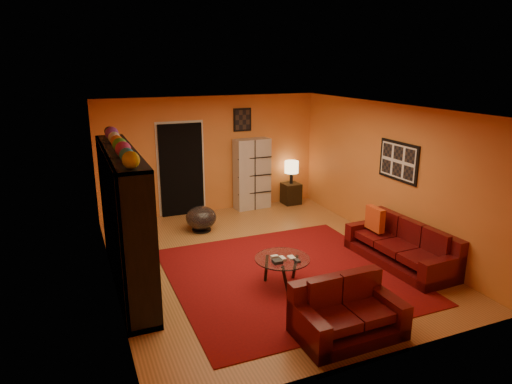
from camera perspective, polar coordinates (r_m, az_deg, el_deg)
name	(u,v)px	position (r m, az deg, el deg)	size (l,w,h in m)	color
floor	(264,259)	(8.01, 1.01, -8.43)	(6.00, 6.00, 0.00)	#955D2E
ceiling	(265,108)	(7.33, 1.11, 10.42)	(6.00, 6.00, 0.00)	white
wall_back	(211,155)	(10.31, -5.64, 4.66)	(6.00, 6.00, 0.00)	orange
wall_front	(376,256)	(5.11, 14.75, -7.70)	(6.00, 6.00, 0.00)	orange
wall_left	(107,205)	(6.99, -18.08, -1.53)	(6.00, 6.00, 0.00)	orange
wall_right	(387,174)	(8.84, 16.10, 2.20)	(6.00, 6.00, 0.00)	orange
rug	(287,275)	(7.47, 3.91, -10.29)	(3.60, 3.60, 0.01)	#5D0A0D
doorway	(181,170)	(10.16, -9.31, 2.73)	(0.95, 0.10, 2.04)	black
wall_art_right	(399,161)	(8.54, 17.39, 3.69)	(0.03, 1.00, 0.70)	black
wall_art_back	(242,120)	(10.41, -1.72, 9.02)	(0.42, 0.03, 0.52)	black
entertainment_unit	(125,219)	(7.08, -16.10, -3.27)	(0.45, 3.00, 2.10)	black
tv	(129,225)	(7.07, -15.61, -3.97)	(0.11, 0.86, 0.49)	black
sofa	(404,247)	(8.16, 17.99, -6.57)	(0.91, 2.03, 0.85)	#45090B
loveseat	(345,312)	(6.01, 11.06, -14.52)	(1.33, 0.82, 0.85)	#45090B
throw_pillow	(375,219)	(8.36, 14.65, -3.26)	(0.12, 0.42, 0.42)	#CD4216
coffee_table	(282,261)	(7.04, 3.31, -8.61)	(0.85, 0.85, 0.42)	silver
storage_cabinet	(252,174)	(10.53, -0.50, 2.27)	(0.82, 0.36, 1.63)	#B8B2AA
bowl_chair	(201,218)	(9.28, -6.87, -3.25)	(0.62, 0.62, 0.51)	black
side_table	(291,193)	(11.03, 4.39, -0.18)	(0.40, 0.40, 0.50)	black
table_lamp	(292,168)	(10.87, 4.47, 3.07)	(0.33, 0.33, 0.55)	black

